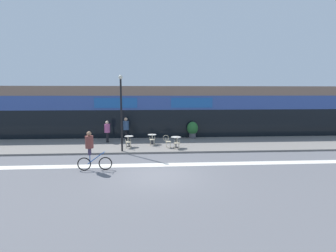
{
  "coord_description": "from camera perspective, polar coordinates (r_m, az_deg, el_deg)",
  "views": [
    {
      "loc": [
        -0.35,
        -12.28,
        3.97
      ],
      "look_at": [
        0.95,
        6.66,
        1.55
      ],
      "focal_mm": 28.0,
      "sensor_mm": 36.0,
      "label": 1
    }
  ],
  "objects": [
    {
      "name": "lamp_post",
      "position": [
        17.34,
        -10.15,
        3.95
      ],
      "size": [
        0.26,
        0.26,
        4.97
      ],
      "color": "black",
      "rests_on": "sidewalk_slab"
    },
    {
      "name": "cafe_chair_2_side",
      "position": [
        18.43,
        -0.18,
        -3.16
      ],
      "size": [
        0.58,
        0.41,
        0.9
      ],
      "rotation": [
        0.0,
        0.0,
        -0.02
      ],
      "color": "beige",
      "rests_on": "sidewalk_slab"
    },
    {
      "name": "pedestrian_far_end",
      "position": [
        21.67,
        -9.13,
        -0.15
      ],
      "size": [
        0.58,
        0.58,
        1.84
      ],
      "rotation": [
        0.0,
        0.0,
        0.27
      ],
      "color": "black",
      "rests_on": "sidewalk_slab"
    },
    {
      "name": "bike_lane_stripe",
      "position": [
        14.65,
        -2.43,
        -8.46
      ],
      "size": [
        36.0,
        0.7,
        0.01
      ],
      "primitive_type": "cube",
      "color": "silver",
      "rests_on": "ground"
    },
    {
      "name": "cafe_chair_1_near",
      "position": [
        19.19,
        -3.46,
        -2.76
      ],
      "size": [
        0.41,
        0.58,
        0.9
      ],
      "rotation": [
        0.0,
        0.0,
        1.59
      ],
      "color": "beige",
      "rests_on": "sidewalk_slab"
    },
    {
      "name": "planter_pot",
      "position": [
        22.38,
        5.36,
        -0.69
      ],
      "size": [
        0.92,
        0.92,
        1.41
      ],
      "color": "#4C4C51",
      "rests_on": "sidewalk_slab"
    },
    {
      "name": "cafe_chair_2_near",
      "position": [
        17.87,
        1.98,
        -3.5
      ],
      "size": [
        0.43,
        0.59,
        0.9
      ],
      "rotation": [
        0.0,
        0.0,
        1.66
      ],
      "color": "beige",
      "rests_on": "sidewalk_slab"
    },
    {
      "name": "bistro_table_2",
      "position": [
        18.47,
        1.76,
        -3.06
      ],
      "size": [
        0.7,
        0.7,
        0.76
      ],
      "color": "black",
      "rests_on": "sidewalk_slab"
    },
    {
      "name": "bistro_table_1",
      "position": [
        19.8,
        -3.48,
        -2.46
      ],
      "size": [
        0.65,
        0.65,
        0.73
      ],
      "color": "black",
      "rests_on": "sidewalk_slab"
    },
    {
      "name": "sidewalk_slab",
      "position": [
        19.92,
        -2.85,
        -4.07
      ],
      "size": [
        40.0,
        5.5,
        0.12
      ],
      "primitive_type": "cube",
      "color": "slate",
      "rests_on": "ground"
    },
    {
      "name": "storefront_facade",
      "position": [
        24.3,
        -3.1,
        3.21
      ],
      "size": [
        40.0,
        4.06,
        4.53
      ],
      "color": "#7F6656",
      "rests_on": "ground"
    },
    {
      "name": "pedestrian_near_end",
      "position": [
        20.95,
        -13.1,
        -0.76
      ],
      "size": [
        0.45,
        0.45,
        1.68
      ],
      "rotation": [
        0.0,
        0.0,
        -0.03
      ],
      "color": "black",
      "rests_on": "sidewalk_slab"
    },
    {
      "name": "bistro_table_0",
      "position": [
        19.03,
        -8.51,
        -2.85
      ],
      "size": [
        0.63,
        0.63,
        0.77
      ],
      "color": "black",
      "rests_on": "sidewalk_slab"
    },
    {
      "name": "cyclist_0",
      "position": [
        13.94,
        -16.42,
        -4.75
      ],
      "size": [
        1.76,
        0.48,
        2.03
      ],
      "rotation": [
        0.0,
        0.0,
        0.03
      ],
      "color": "black",
      "rests_on": "ground"
    },
    {
      "name": "ground_plane",
      "position": [
        12.91,
        -2.21,
        -10.65
      ],
      "size": [
        120.0,
        120.0,
        0.0
      ],
      "primitive_type": "plane",
      "color": "#5B5B60"
    },
    {
      "name": "cafe_chair_0_near",
      "position": [
        18.42,
        -8.66,
        -3.25
      ],
      "size": [
        0.4,
        0.58,
        0.9
      ],
      "rotation": [
        0.0,
        0.0,
        1.57
      ],
      "color": "beige",
      "rests_on": "sidewalk_slab"
    }
  ]
}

